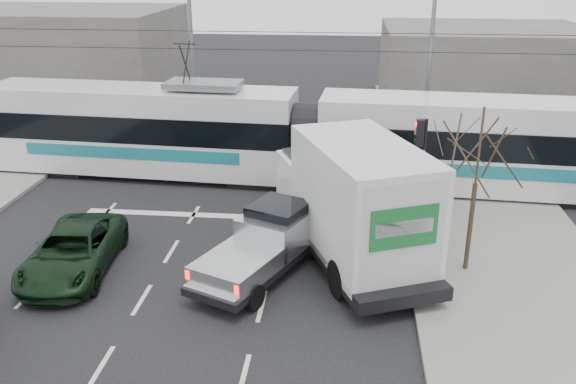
# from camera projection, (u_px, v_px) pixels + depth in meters

# --- Properties ---
(ground) EXTENTS (120.00, 120.00, 0.00)m
(ground) POSITION_uv_depth(u_px,v_px,m) (201.00, 303.00, 16.95)
(ground) COLOR black
(ground) RESTS_ON ground
(sidewalk_right) EXTENTS (6.00, 60.00, 0.15)m
(sidewalk_right) POSITION_uv_depth(u_px,v_px,m) (535.00, 318.00, 16.09)
(sidewalk_right) COLOR gray
(sidewalk_right) RESTS_ON ground
(rails) EXTENTS (60.00, 1.60, 0.03)m
(rails) POSITION_uv_depth(u_px,v_px,m) (255.00, 179.00, 26.21)
(rails) COLOR #33302D
(rails) RESTS_ON ground
(building_left) EXTENTS (14.00, 10.00, 6.00)m
(building_left) POSITION_uv_depth(u_px,v_px,m) (58.00, 59.00, 37.52)
(building_left) COLOR slate
(building_left) RESTS_ON ground
(building_right) EXTENTS (12.00, 10.00, 5.00)m
(building_right) POSITION_uv_depth(u_px,v_px,m) (483.00, 69.00, 37.16)
(building_right) COLOR slate
(building_right) RESTS_ON ground
(bare_tree) EXTENTS (2.40, 2.40, 5.00)m
(bare_tree) POSITION_uv_depth(u_px,v_px,m) (479.00, 154.00, 17.18)
(bare_tree) COLOR #47382B
(bare_tree) RESTS_ON ground
(traffic_signal) EXTENTS (0.44, 0.44, 3.60)m
(traffic_signal) POSITION_uv_depth(u_px,v_px,m) (421.00, 147.00, 21.37)
(traffic_signal) COLOR black
(traffic_signal) RESTS_ON ground
(street_lamp_near) EXTENTS (2.38, 0.25, 9.00)m
(street_lamp_near) POSITION_uv_depth(u_px,v_px,m) (427.00, 48.00, 27.38)
(street_lamp_near) COLOR slate
(street_lamp_near) RESTS_ON ground
(street_lamp_far) EXTENTS (2.38, 0.25, 9.00)m
(street_lamp_far) POSITION_uv_depth(u_px,v_px,m) (188.00, 39.00, 30.29)
(street_lamp_far) COLOR slate
(street_lamp_far) RESTS_ON ground
(catenary) EXTENTS (60.00, 0.20, 7.00)m
(catenary) POSITION_uv_depth(u_px,v_px,m) (253.00, 90.00, 24.79)
(catenary) COLOR black
(catenary) RESTS_ON ground
(tram) EXTENTS (27.88, 4.60, 5.67)m
(tram) POSITION_uv_depth(u_px,v_px,m) (306.00, 137.00, 25.15)
(tram) COLOR silver
(tram) RESTS_ON ground
(silver_pickup) EXTENTS (3.85, 5.62, 1.94)m
(silver_pickup) POSITION_uv_depth(u_px,v_px,m) (267.00, 242.00, 18.36)
(silver_pickup) COLOR black
(silver_pickup) RESTS_ON ground
(box_truck) EXTENTS (5.53, 8.35, 3.96)m
(box_truck) POSITION_uv_depth(u_px,v_px,m) (352.00, 201.00, 18.75)
(box_truck) COLOR black
(box_truck) RESTS_ON ground
(navy_pickup) EXTENTS (2.60, 5.68, 2.32)m
(navy_pickup) POSITION_uv_depth(u_px,v_px,m) (389.00, 187.00, 22.15)
(navy_pickup) COLOR black
(navy_pickup) RESTS_ON ground
(green_car) EXTENTS (2.66, 5.07, 1.36)m
(green_car) POSITION_uv_depth(u_px,v_px,m) (73.00, 251.00, 18.41)
(green_car) COLOR black
(green_car) RESTS_ON ground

